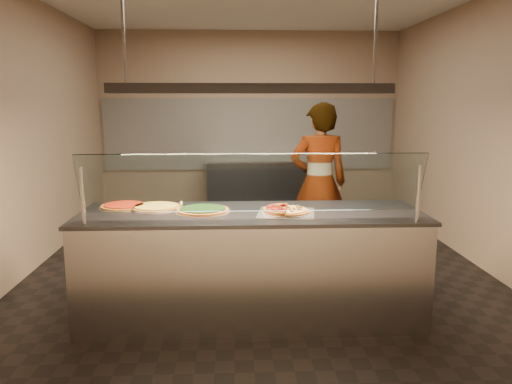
{
  "coord_description": "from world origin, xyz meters",
  "views": [
    {
      "loc": [
        -0.27,
        -5.5,
        1.85
      ],
      "look_at": [
        -0.07,
        -0.96,
        1.02
      ],
      "focal_mm": 35.0,
      "sensor_mm": 36.0,
      "label": 1
    }
  ],
  "objects_px": {
    "prep_table": "(257,187)",
    "serving_counter": "(251,264)",
    "perforated_tray": "(286,213)",
    "heat_lamp_housing": "(251,88)",
    "pizza_spatula": "(186,205)",
    "worker": "(319,183)",
    "half_pizza_pepperoni": "(275,209)",
    "pizza_cheese": "(156,207)",
    "half_pizza_sausage": "(297,210)",
    "pizza_spinach": "(203,210)",
    "pizza_tomato": "(124,206)",
    "sneeze_guard": "(253,184)"
  },
  "relations": [
    {
      "from": "serving_counter",
      "to": "pizza_tomato",
      "type": "height_order",
      "value": "pizza_tomato"
    },
    {
      "from": "half_pizza_pepperoni",
      "to": "pizza_spinach",
      "type": "height_order",
      "value": "half_pizza_pepperoni"
    },
    {
      "from": "half_pizza_pepperoni",
      "to": "worker",
      "type": "height_order",
      "value": "worker"
    },
    {
      "from": "pizza_spinach",
      "to": "pizza_cheese",
      "type": "height_order",
      "value": "pizza_spinach"
    },
    {
      "from": "sneeze_guard",
      "to": "pizza_tomato",
      "type": "bearing_deg",
      "value": 152.6
    },
    {
      "from": "half_pizza_sausage",
      "to": "prep_table",
      "type": "bearing_deg",
      "value": 91.95
    },
    {
      "from": "pizza_tomato",
      "to": "worker",
      "type": "xyz_separation_m",
      "value": [
        1.95,
        1.33,
        -0.02
      ]
    },
    {
      "from": "sneeze_guard",
      "to": "pizza_tomato",
      "type": "xyz_separation_m",
      "value": [
        -1.11,
        0.58,
        -0.28
      ]
    },
    {
      "from": "serving_counter",
      "to": "half_pizza_pepperoni",
      "type": "height_order",
      "value": "half_pizza_pepperoni"
    },
    {
      "from": "half_pizza_pepperoni",
      "to": "pizza_spinach",
      "type": "xyz_separation_m",
      "value": [
        -0.6,
        0.09,
        -0.02
      ]
    },
    {
      "from": "prep_table",
      "to": "heat_lamp_housing",
      "type": "distance_m",
      "value": 4.22
    },
    {
      "from": "half_pizza_pepperoni",
      "to": "pizza_tomato",
      "type": "distance_m",
      "value": 1.34
    },
    {
      "from": "pizza_cheese",
      "to": "prep_table",
      "type": "xyz_separation_m",
      "value": [
        1.06,
        3.79,
        -0.48
      ]
    },
    {
      "from": "pizza_cheese",
      "to": "heat_lamp_housing",
      "type": "height_order",
      "value": "heat_lamp_housing"
    },
    {
      "from": "half_pizza_sausage",
      "to": "pizza_tomato",
      "type": "relative_size",
      "value": 0.97
    },
    {
      "from": "worker",
      "to": "pizza_spatula",
      "type": "bearing_deg",
      "value": 41.21
    },
    {
      "from": "serving_counter",
      "to": "half_pizza_sausage",
      "type": "relative_size",
      "value": 7.06
    },
    {
      "from": "worker",
      "to": "sneeze_guard",
      "type": "bearing_deg",
      "value": 63.0
    },
    {
      "from": "worker",
      "to": "heat_lamp_housing",
      "type": "height_order",
      "value": "heat_lamp_housing"
    },
    {
      "from": "half_pizza_pepperoni",
      "to": "pizza_tomato",
      "type": "xyz_separation_m",
      "value": [
        -1.31,
        0.31,
        -0.02
      ]
    },
    {
      "from": "pizza_spatula",
      "to": "worker",
      "type": "distance_m",
      "value": 1.97
    },
    {
      "from": "pizza_cheese",
      "to": "half_pizza_sausage",
      "type": "bearing_deg",
      "value": -11.06
    },
    {
      "from": "perforated_tray",
      "to": "pizza_spinach",
      "type": "bearing_deg",
      "value": 172.78
    },
    {
      "from": "pizza_tomato",
      "to": "perforated_tray",
      "type": "bearing_deg",
      "value": -12.37
    },
    {
      "from": "serving_counter",
      "to": "pizza_spatula",
      "type": "distance_m",
      "value": 0.77
    },
    {
      "from": "pizza_spatula",
      "to": "pizza_spinach",
      "type": "bearing_deg",
      "value": -46.33
    },
    {
      "from": "pizza_spatula",
      "to": "prep_table",
      "type": "xyz_separation_m",
      "value": [
        0.81,
        3.76,
        -0.49
      ]
    },
    {
      "from": "perforated_tray",
      "to": "half_pizza_sausage",
      "type": "height_order",
      "value": "half_pizza_sausage"
    },
    {
      "from": "pizza_cheese",
      "to": "pizza_spatula",
      "type": "bearing_deg",
      "value": 5.15
    },
    {
      "from": "pizza_cheese",
      "to": "prep_table",
      "type": "height_order",
      "value": "pizza_cheese"
    },
    {
      "from": "half_pizza_pepperoni",
      "to": "half_pizza_sausage",
      "type": "relative_size",
      "value": 1.0
    },
    {
      "from": "prep_table",
      "to": "serving_counter",
      "type": "bearing_deg",
      "value": -93.53
    },
    {
      "from": "pizza_spinach",
      "to": "prep_table",
      "type": "bearing_deg",
      "value": 80.6
    },
    {
      "from": "half_pizza_pepperoni",
      "to": "pizza_cheese",
      "type": "height_order",
      "value": "half_pizza_pepperoni"
    },
    {
      "from": "sneeze_guard",
      "to": "prep_table",
      "type": "relative_size",
      "value": 1.6
    },
    {
      "from": "worker",
      "to": "pizza_cheese",
      "type": "bearing_deg",
      "value": 37.0
    },
    {
      "from": "pizza_spinach",
      "to": "pizza_spatula",
      "type": "relative_size",
      "value": 2.02
    },
    {
      "from": "serving_counter",
      "to": "half_pizza_pepperoni",
      "type": "bearing_deg",
      "value": -20.52
    },
    {
      "from": "half_pizza_pepperoni",
      "to": "half_pizza_sausage",
      "type": "xyz_separation_m",
      "value": [
        0.19,
        -0.0,
        -0.01
      ]
    },
    {
      "from": "perforated_tray",
      "to": "pizza_spinach",
      "type": "xyz_separation_m",
      "value": [
        -0.69,
        0.09,
        0.01
      ]
    },
    {
      "from": "sneeze_guard",
      "to": "heat_lamp_housing",
      "type": "bearing_deg",
      "value": 90.0
    },
    {
      "from": "sneeze_guard",
      "to": "half_pizza_pepperoni",
      "type": "distance_m",
      "value": 0.42
    },
    {
      "from": "pizza_spinach",
      "to": "pizza_tomato",
      "type": "distance_m",
      "value": 0.74
    },
    {
      "from": "perforated_tray",
      "to": "pizza_cheese",
      "type": "height_order",
      "value": "pizza_cheese"
    },
    {
      "from": "serving_counter",
      "to": "pizza_cheese",
      "type": "xyz_separation_m",
      "value": [
        -0.82,
        0.16,
        0.48
      ]
    },
    {
      "from": "half_pizza_pepperoni",
      "to": "heat_lamp_housing",
      "type": "xyz_separation_m",
      "value": [
        -0.2,
        0.07,
        0.99
      ]
    },
    {
      "from": "half_pizza_pepperoni",
      "to": "heat_lamp_housing",
      "type": "height_order",
      "value": "heat_lamp_housing"
    },
    {
      "from": "perforated_tray",
      "to": "heat_lamp_housing",
      "type": "xyz_separation_m",
      "value": [
        -0.29,
        0.07,
        1.01
      ]
    },
    {
      "from": "serving_counter",
      "to": "sneeze_guard",
      "type": "height_order",
      "value": "sneeze_guard"
    },
    {
      "from": "sneeze_guard",
      "to": "perforated_tray",
      "type": "relative_size",
      "value": 4.98
    }
  ]
}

